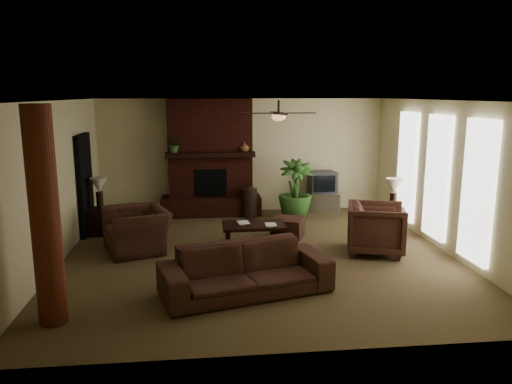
{
  "coord_description": "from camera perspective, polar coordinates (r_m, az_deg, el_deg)",
  "views": [
    {
      "loc": [
        -0.98,
        -8.55,
        2.92
      ],
      "look_at": [
        0.0,
        0.4,
        1.1
      ],
      "focal_mm": 34.31,
      "sensor_mm": 36.0,
      "label": 1
    }
  ],
  "objects": [
    {
      "name": "book_a",
      "position": [
        9.48,
        -2.13,
        -2.89
      ],
      "size": [
        0.22,
        0.06,
        0.29
      ],
      "primitive_type": "imported",
      "rotation": [
        0.0,
        0.0,
        0.15
      ],
      "color": "#999999",
      "rests_on": "coffee_table"
    },
    {
      "name": "windows",
      "position": [
        9.93,
        20.35,
        1.62
      ],
      "size": [
        0.08,
        3.65,
        2.35
      ],
      "color": "white",
      "rests_on": "ground"
    },
    {
      "name": "ottoman",
      "position": [
        10.14,
        3.72,
        -4.15
      ],
      "size": [
        0.79,
        0.79,
        0.4
      ],
      "primitive_type": "cube",
      "rotation": [
        0.0,
        0.0,
        -0.41
      ],
      "color": "#43271D",
      "rests_on": "ground"
    },
    {
      "name": "ceiling_fan",
      "position": [
        8.96,
        2.64,
        8.92
      ],
      "size": [
        1.35,
        1.35,
        0.37
      ],
      "color": "black",
      "rests_on": "ceiling"
    },
    {
      "name": "coffee_table",
      "position": [
        9.53,
        -0.31,
        -4.07
      ],
      "size": [
        1.2,
        0.7,
        0.43
      ],
      "color": "black",
      "rests_on": "ground"
    },
    {
      "name": "lamp_left",
      "position": [
        10.7,
        -17.84,
        0.55
      ],
      "size": [
        0.4,
        0.4,
        0.65
      ],
      "color": "black",
      "rests_on": "side_table_left"
    },
    {
      "name": "side_table_right",
      "position": [
        10.62,
        15.56,
        -3.41
      ],
      "size": [
        0.62,
        0.62,
        0.55
      ],
      "primitive_type": "cube",
      "rotation": [
        0.0,
        0.0,
        -0.29
      ],
      "color": "black",
      "rests_on": "ground"
    },
    {
      "name": "room_shell",
      "position": [
        8.74,
        0.28,
        1.41
      ],
      "size": [
        7.0,
        7.0,
        7.0
      ],
      "color": "brown",
      "rests_on": "ground"
    },
    {
      "name": "floor_vase",
      "position": [
        11.64,
        -0.71,
        -0.92
      ],
      "size": [
        0.34,
        0.34,
        0.77
      ],
      "color": "#301F1A",
      "rests_on": "ground"
    },
    {
      "name": "tv_stand",
      "position": [
        12.36,
        7.82,
        -1.15
      ],
      "size": [
        0.97,
        0.75,
        0.5
      ],
      "primitive_type": "cube",
      "rotation": [
        0.0,
        0.0,
        -0.33
      ],
      "color": "silver",
      "rests_on": "ground"
    },
    {
      "name": "lamp_right",
      "position": [
        10.49,
        15.78,
        0.45
      ],
      "size": [
        0.44,
        0.44,
        0.65
      ],
      "color": "black",
      "rests_on": "side_table_right"
    },
    {
      "name": "tv",
      "position": [
        12.24,
        7.74,
        1.16
      ],
      "size": [
        0.68,
        0.56,
        0.52
      ],
      "color": "#3A3A3D",
      "rests_on": "tv_stand"
    },
    {
      "name": "armchair_right",
      "position": [
        9.31,
        13.85,
        -3.89
      ],
      "size": [
        1.18,
        1.22,
        1.03
      ],
      "primitive_type": "imported",
      "rotation": [
        0.0,
        0.0,
        1.29
      ],
      "color": "#43271D",
      "rests_on": "ground"
    },
    {
      "name": "doorway",
      "position": [
        10.8,
        -19.31,
        0.81
      ],
      "size": [
        0.1,
        1.0,
        2.1
      ],
      "primitive_type": "cube",
      "color": "black",
      "rests_on": "ground"
    },
    {
      "name": "log_column",
      "position": [
        6.63,
        -23.37,
        -2.77
      ],
      "size": [
        0.36,
        0.36,
        2.8
      ],
      "primitive_type": "cylinder",
      "color": "maroon",
      "rests_on": "ground"
    },
    {
      "name": "side_table_left",
      "position": [
        10.81,
        -17.65,
        -3.28
      ],
      "size": [
        0.5,
        0.5,
        0.55
      ],
      "primitive_type": "cube",
      "rotation": [
        0.0,
        0.0,
        -0.0
      ],
      "color": "black",
      "rests_on": "ground"
    },
    {
      "name": "fireplace",
      "position": [
        11.9,
        -5.32,
        2.86
      ],
      "size": [
        2.4,
        0.7,
        2.8
      ],
      "color": "#431912",
      "rests_on": "ground"
    },
    {
      "name": "sofa",
      "position": [
        7.26,
        -1.2,
        -8.17
      ],
      "size": [
        2.59,
        1.35,
        0.97
      ],
      "primitive_type": "imported",
      "rotation": [
        0.0,
        0.0,
        0.26
      ],
      "color": "#43271D",
      "rests_on": "ground"
    },
    {
      "name": "book_b",
      "position": [
        9.36,
        1.09,
        -3.07
      ],
      "size": [
        0.21,
        0.03,
        0.29
      ],
      "primitive_type": "imported",
      "rotation": [
        0.0,
        0.0,
        -0.03
      ],
      "color": "#999999",
      "rests_on": "coffee_table"
    },
    {
      "name": "armchair_left",
      "position": [
        9.44,
        -13.74,
        -3.54
      ],
      "size": [
        1.17,
        1.43,
        1.07
      ],
      "primitive_type": "imported",
      "rotation": [
        0.0,
        0.0,
        -1.21
      ],
      "color": "#43271D",
      "rests_on": "ground"
    },
    {
      "name": "mantel_plant",
      "position": [
        11.58,
        -9.5,
        5.35
      ],
      "size": [
        0.48,
        0.51,
        0.33
      ],
      "primitive_type": "imported",
      "rotation": [
        0.0,
        0.0,
        -0.29
      ],
      "color": "#345D25",
      "rests_on": "fireplace"
    },
    {
      "name": "floor_plant",
      "position": [
        11.52,
        4.58,
        -1.27
      ],
      "size": [
        0.88,
        1.46,
        0.79
      ],
      "primitive_type": "imported",
      "rotation": [
        0.0,
        0.0,
        0.07
      ],
      "color": "#345D25",
      "rests_on": "ground"
    },
    {
      "name": "mantel_vase",
      "position": [
        11.65,
        -1.36,
        5.27
      ],
      "size": [
        0.27,
        0.28,
        0.22
      ],
      "primitive_type": "imported",
      "rotation": [
        0.0,
        0.0,
        0.27
      ],
      "color": "brown",
      "rests_on": "fireplace"
    }
  ]
}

